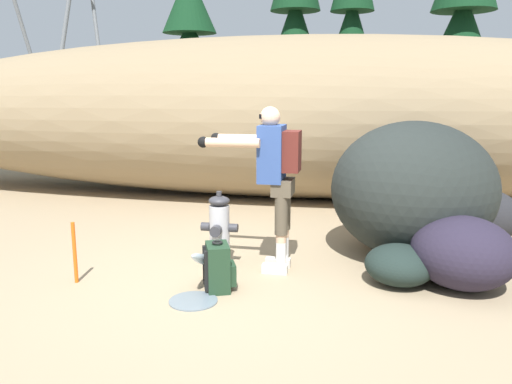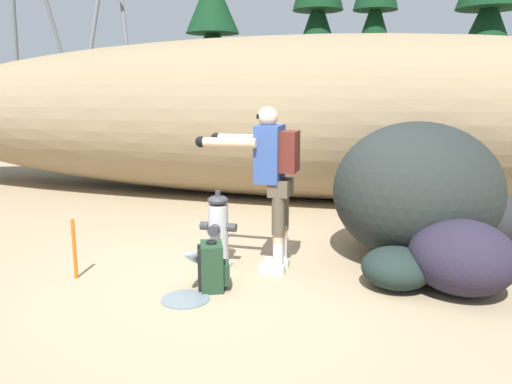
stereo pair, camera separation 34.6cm
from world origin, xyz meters
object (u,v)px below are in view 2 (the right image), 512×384
at_px(fire_hydrant, 218,231).
at_px(boulder_small, 462,257).
at_px(survey_stake, 74,249).
at_px(utility_worker, 271,169).
at_px(boulder_mid, 496,220).
at_px(spare_backpack, 212,267).
at_px(boulder_large, 416,191).
at_px(boulder_outlier, 397,268).

relative_size(fire_hydrant, boulder_small, 0.82).
height_order(fire_hydrant, boulder_small, fire_hydrant).
height_order(fire_hydrant, survey_stake, fire_hydrant).
bearing_deg(utility_worker, boulder_mid, -147.88).
height_order(utility_worker, spare_backpack, utility_worker).
distance_m(utility_worker, spare_backpack, 1.13).
height_order(boulder_large, boulder_outlier, boulder_large).
distance_m(spare_backpack, survey_stake, 1.40).
bearing_deg(utility_worker, fire_hydrant, 0.46).
height_order(fire_hydrant, boulder_mid, fire_hydrant).
bearing_deg(boulder_small, boulder_mid, 69.65).
height_order(boulder_small, boulder_outlier, boulder_small).
distance_m(fire_hydrant, boulder_small, 2.39).
bearing_deg(boulder_mid, boulder_large, -144.76).
xyz_separation_m(boulder_large, boulder_small, (0.37, -0.91, -0.41)).
xyz_separation_m(boulder_large, boulder_mid, (0.96, 0.68, -0.43)).
relative_size(spare_backpack, boulder_outlier, 0.71).
bearing_deg(boulder_small, boulder_outlier, -177.82).
bearing_deg(boulder_mid, utility_worker, -149.32).
distance_m(utility_worker, boulder_outlier, 1.53).
relative_size(utility_worker, boulder_outlier, 2.54).
bearing_deg(boulder_mid, boulder_outlier, -125.69).
xyz_separation_m(boulder_large, survey_stake, (-3.26, -1.45, -0.45)).
height_order(spare_backpack, survey_stake, survey_stake).
relative_size(boulder_mid, boulder_small, 0.84).
bearing_deg(boulder_small, boulder_large, 112.28).
distance_m(fire_hydrant, survey_stake, 1.44).
height_order(fire_hydrant, boulder_outlier, fire_hydrant).
xyz_separation_m(fire_hydrant, utility_worker, (0.57, -0.01, 0.69)).
height_order(boulder_mid, survey_stake, boulder_mid).
distance_m(boulder_large, survey_stake, 3.60).
xyz_separation_m(utility_worker, survey_stake, (-1.82, -0.70, -0.76)).
relative_size(boulder_mid, boulder_outlier, 1.25).
relative_size(spare_backpack, survey_stake, 0.78).
xyz_separation_m(spare_backpack, boulder_outlier, (1.66, 0.45, -0.02)).
xyz_separation_m(boulder_small, survey_stake, (-3.63, -0.54, -0.04)).
relative_size(fire_hydrant, boulder_large, 0.45).
bearing_deg(survey_stake, spare_backpack, 2.72).
distance_m(boulder_outlier, survey_stake, 3.11).
relative_size(utility_worker, spare_backpack, 3.56).
height_order(fire_hydrant, spare_backpack, fire_hydrant).
height_order(boulder_large, survey_stake, boulder_large).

